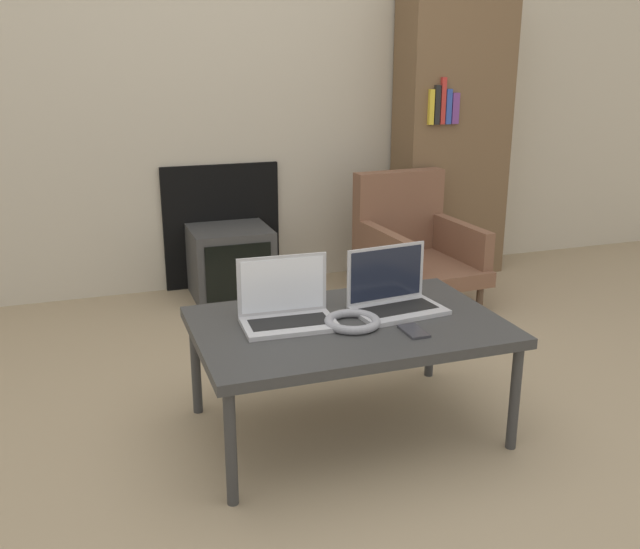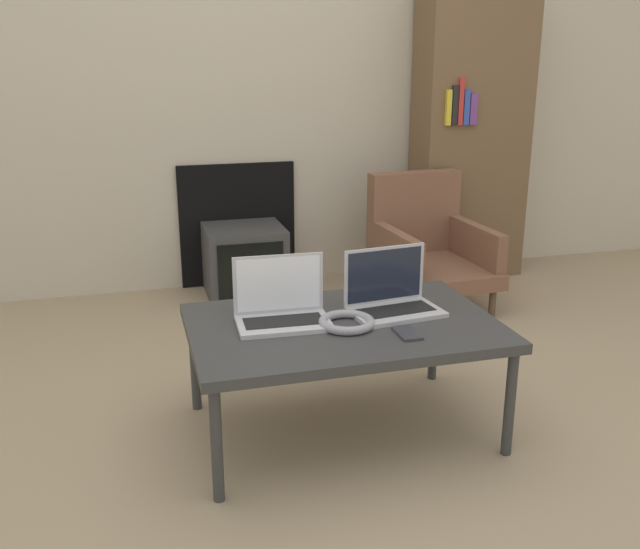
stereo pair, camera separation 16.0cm
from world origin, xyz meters
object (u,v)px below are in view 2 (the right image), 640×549
at_px(headphones, 346,322).
at_px(armchair, 426,244).
at_px(laptop_left, 282,307).
at_px(phone, 407,333).
at_px(laptop_right, 391,297).
at_px(tv, 245,261).

bearing_deg(headphones, armchair, 56.01).
bearing_deg(armchair, laptop_left, -135.25).
height_order(laptop_left, phone, laptop_left).
relative_size(phone, armchair, 0.18).
xyz_separation_m(headphones, phone, (0.18, -0.12, -0.01)).
bearing_deg(laptop_right, phone, -103.93).
bearing_deg(armchair, headphones, -127.17).
relative_size(tv, armchair, 0.63).
bearing_deg(phone, laptop_right, 82.65).
bearing_deg(armchair, laptop_right, -122.44).
relative_size(headphones, armchair, 0.28).
bearing_deg(tv, laptop_right, -79.79).
distance_m(laptop_left, phone, 0.44).
bearing_deg(laptop_left, laptop_right, 2.69).
height_order(headphones, tv, headphones).
distance_m(tv, armchair, 1.01).
relative_size(laptop_left, armchair, 0.48).
xyz_separation_m(laptop_left, armchair, (1.07, 1.18, -0.15)).
height_order(laptop_right, armchair, armchair).
bearing_deg(phone, laptop_left, 148.85).
xyz_separation_m(laptop_right, tv, (-0.28, 1.53, -0.27)).
height_order(tv, armchair, armchair).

